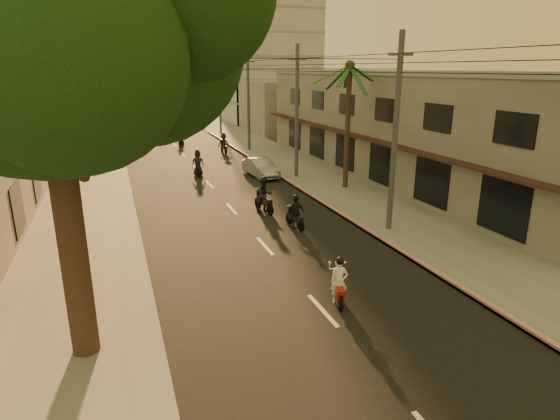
# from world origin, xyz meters

# --- Properties ---
(ground) EXTENTS (160.00, 160.00, 0.00)m
(ground) POSITION_xyz_m (0.00, 0.00, 0.00)
(ground) COLOR #383023
(ground) RESTS_ON ground
(road) EXTENTS (10.00, 140.00, 0.02)m
(road) POSITION_xyz_m (0.00, 20.00, 0.01)
(road) COLOR black
(road) RESTS_ON ground
(sidewalk_right) EXTENTS (5.00, 140.00, 0.12)m
(sidewalk_right) POSITION_xyz_m (7.50, 20.00, 0.06)
(sidewalk_right) COLOR slate
(sidewalk_right) RESTS_ON ground
(sidewalk_left) EXTENTS (5.00, 140.00, 0.12)m
(sidewalk_left) POSITION_xyz_m (-7.50, 20.00, 0.06)
(sidewalk_left) COLOR slate
(sidewalk_left) RESTS_ON ground
(curb_stripe) EXTENTS (0.20, 60.00, 0.20)m
(curb_stripe) POSITION_xyz_m (5.10, 15.00, 0.10)
(curb_stripe) COLOR #AF1C12
(curb_stripe) RESTS_ON ground
(shophouse_row) EXTENTS (8.80, 34.20, 7.30)m
(shophouse_row) POSITION_xyz_m (13.95, 18.00, 3.65)
(shophouse_row) COLOR gray
(shophouse_row) RESTS_ON ground
(distant_tower) EXTENTS (12.10, 12.10, 28.00)m
(distant_tower) POSITION_xyz_m (16.00, 56.00, 14.00)
(distant_tower) COLOR #B7B5B2
(distant_tower) RESTS_ON ground
(broadleaf_tree) EXTENTS (9.60, 8.70, 12.10)m
(broadleaf_tree) POSITION_xyz_m (-6.61, 2.14, 8.48)
(broadleaf_tree) COLOR black
(broadleaf_tree) RESTS_ON ground
(palm_tree) EXTENTS (5.00, 5.00, 8.20)m
(palm_tree) POSITION_xyz_m (8.00, 16.00, 7.15)
(palm_tree) COLOR black
(palm_tree) RESTS_ON ground
(utility_poles) EXTENTS (1.20, 48.26, 9.00)m
(utility_poles) POSITION_xyz_m (6.20, 20.00, 6.54)
(utility_poles) COLOR #38383A
(utility_poles) RESTS_ON ground
(filler_right) EXTENTS (8.00, 14.00, 6.00)m
(filler_right) POSITION_xyz_m (14.00, 45.00, 3.00)
(filler_right) COLOR gray
(filler_right) RESTS_ON ground
(filler_left_near) EXTENTS (8.00, 14.00, 4.40)m
(filler_left_near) POSITION_xyz_m (-14.00, 34.00, 2.20)
(filler_left_near) COLOR gray
(filler_left_near) RESTS_ON ground
(filler_left_far) EXTENTS (8.00, 14.00, 7.00)m
(filler_left_far) POSITION_xyz_m (-14.00, 52.00, 3.50)
(filler_left_far) COLOR gray
(filler_left_far) RESTS_ON ground
(scooter_red) EXTENTS (0.86, 1.60, 1.63)m
(scooter_red) POSITION_xyz_m (0.72, 2.33, 0.73)
(scooter_red) COLOR black
(scooter_red) RESTS_ON ground
(scooter_mid_a) EXTENTS (1.15, 2.00, 1.99)m
(scooter_mid_a) POSITION_xyz_m (1.54, 12.83, 0.90)
(scooter_mid_a) COLOR black
(scooter_mid_a) RESTS_ON ground
(scooter_mid_b) EXTENTS (1.04, 1.70, 1.67)m
(scooter_mid_b) POSITION_xyz_m (2.15, 9.85, 0.75)
(scooter_mid_b) COLOR black
(scooter_mid_b) RESTS_ON ground
(scooter_far_a) EXTENTS (1.04, 1.94, 1.92)m
(scooter_far_a) POSITION_xyz_m (-0.24, 22.88, 0.86)
(scooter_far_a) COLOR black
(scooter_far_a) RESTS_ON ground
(scooter_far_b) EXTENTS (1.19, 1.90, 1.87)m
(scooter_far_b) POSITION_xyz_m (3.67, 31.56, 0.85)
(scooter_far_b) COLOR black
(scooter_far_b) RESTS_ON ground
(parked_car) EXTENTS (2.20, 4.27, 1.32)m
(parked_car) POSITION_xyz_m (3.92, 21.15, 0.66)
(parked_car) COLOR #989BA0
(parked_car) RESTS_ON ground
(scooter_far_c) EXTENTS (1.08, 1.76, 1.77)m
(scooter_far_c) POSITION_xyz_m (0.62, 37.26, 0.80)
(scooter_far_c) COLOR black
(scooter_far_c) RESTS_ON ground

